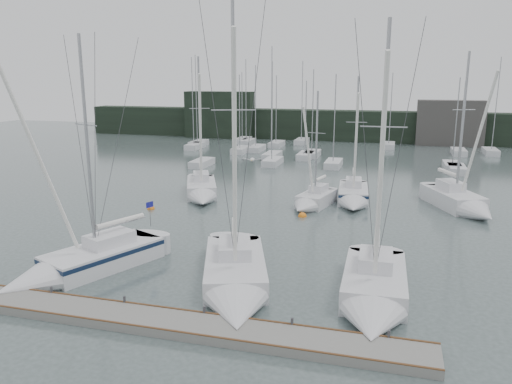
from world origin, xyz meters
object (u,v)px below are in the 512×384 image
sailboat_near_center (236,285)px  buoy_c (151,209)px  sailboat_near_left (75,266)px  sailboat_mid_e (463,204)px  sailboat_mid_c (311,202)px  sailboat_mid_d (353,197)px  sailboat_mid_b (202,192)px  sailboat_near_right (374,297)px  buoy_b (302,217)px

sailboat_near_center → buoy_c: 18.22m
sailboat_near_left → sailboat_mid_e: size_ratio=1.03×
sailboat_mid_c → sailboat_mid_e: bearing=23.6°
sailboat_mid_d → buoy_c: bearing=-163.3°
sailboat_near_center → sailboat_near_left: bearing=161.8°
sailboat_mid_c → sailboat_mid_b: bearing=-170.1°
sailboat_mid_d → buoy_c: sailboat_mid_d is taller
sailboat_near_right → buoy_b: bearing=111.3°
sailboat_near_center → sailboat_mid_e: (12.93, 19.88, 0.08)m
sailboat_mid_b → sailboat_mid_c: (10.00, -0.67, -0.07)m
sailboat_mid_b → sailboat_near_center: bearing=-86.5°
buoy_c → sailboat_near_left: bearing=-79.6°
sailboat_near_center → buoy_b: 15.01m
buoy_b → sailboat_near_right: bearing=-67.6°
sailboat_mid_c → buoy_b: sailboat_mid_c is taller
sailboat_mid_c → buoy_c: size_ratio=16.33×
sailboat_near_center → sailboat_near_right: sailboat_near_center is taller
sailboat_near_center → buoy_b: size_ratio=23.13×
sailboat_mid_c → sailboat_mid_e: size_ratio=0.76×
sailboat_mid_b → sailboat_mid_d: 13.36m
buoy_c → sailboat_mid_d: bearing=21.4°
sailboat_mid_c → buoy_b: (-0.22, -2.80, -0.52)m
sailboat_mid_b → sailboat_near_left: bearing=-113.2°
sailboat_near_right → sailboat_mid_d: bearing=96.3°
sailboat_mid_b → sailboat_mid_d: bearing=-15.6°
sailboat_near_left → sailboat_mid_c: sailboat_near_left is taller
sailboat_near_center → sailboat_mid_e: 23.71m
sailboat_near_center → sailboat_mid_e: size_ratio=1.15×
sailboat_near_center → sailboat_mid_d: (4.15, 20.14, 0.01)m
sailboat_near_left → sailboat_mid_b: size_ratio=1.05×
sailboat_near_center → sailboat_mid_d: 20.56m
sailboat_mid_d → buoy_c: size_ratio=18.39×
sailboat_near_right → buoy_c: (-18.54, 13.57, -0.57)m
sailboat_near_right → sailboat_mid_e: size_ratio=1.06×
sailboat_near_left → sailboat_near_right: bearing=25.0°
sailboat_near_right → sailboat_mid_c: bearing=107.3°
sailboat_near_left → sailboat_mid_b: bearing=113.3°
sailboat_mid_d → sailboat_mid_e: sailboat_mid_e is taller
sailboat_near_right → sailboat_mid_e: bearing=71.3°
sailboat_near_left → sailboat_mid_d: bearing=80.2°
buoy_b → sailboat_mid_e: bearing=21.8°
sailboat_mid_d → buoy_b: sailboat_mid_d is taller
sailboat_mid_b → sailboat_mid_d: sailboat_mid_b is taller
sailboat_near_left → sailboat_near_right: (15.98, 0.36, -0.02)m
sailboat_near_center → sailboat_mid_c: (0.89, 17.79, -0.04)m
buoy_b → sailboat_near_left: bearing=-123.4°
sailboat_near_left → sailboat_near_center: bearing=24.1°
sailboat_near_center → sailboat_near_right: bearing=-16.0°
sailboat_near_center → sailboat_mid_c: 17.81m
sailboat_near_center → sailboat_mid_d: sailboat_near_center is taller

